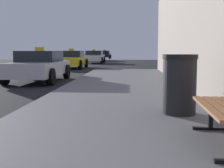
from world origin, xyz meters
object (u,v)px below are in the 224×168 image
trash_bin (179,84)px  car_white (94,57)px  car_black (105,55)px  car_blue (94,56)px  car_silver (39,66)px  car_yellow (71,59)px

trash_bin → car_white: 26.42m
car_black → trash_bin: bearing=96.6°
car_white → car_blue: size_ratio=0.96×
car_silver → car_blue: bearing=-88.1°
car_silver → car_black: bearing=-89.6°
trash_bin → car_silver: size_ratio=0.24×
trash_bin → car_silver: (-4.69, 7.06, -0.04)m
trash_bin → car_white: size_ratio=0.25×
car_white → car_blue: bearing=-82.7°
car_blue → car_black: (0.67, 8.60, -0.00)m
trash_bin → car_silver: bearing=123.6°
car_silver → car_black: 35.22m
trash_bin → car_blue: bearing=99.4°
car_silver → car_black: (-0.22, 35.22, -0.00)m
car_white → car_yellow: bearing=86.4°
car_blue → car_black: same height
car_silver → car_white: bearing=-90.3°
car_white → car_blue: car_blue is taller
car_white → car_silver: bearing=89.7°
car_silver → car_black: size_ratio=1.03×
car_white → car_blue: 7.72m
car_white → car_black: size_ratio=1.02×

